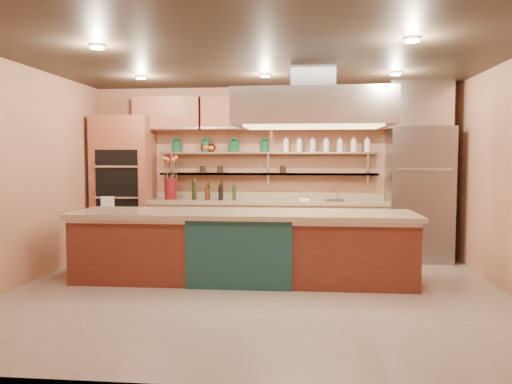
# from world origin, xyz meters

# --- Properties ---
(floor) EXTENTS (6.00, 5.00, 0.02)m
(floor) POSITION_xyz_m (0.00, 0.00, -0.01)
(floor) COLOR gray
(floor) RESTS_ON ground
(ceiling) EXTENTS (6.00, 5.00, 0.02)m
(ceiling) POSITION_xyz_m (0.00, 0.00, 2.80)
(ceiling) COLOR black
(ceiling) RESTS_ON wall_back
(wall_back) EXTENTS (6.00, 0.04, 2.80)m
(wall_back) POSITION_xyz_m (0.00, 2.50, 1.40)
(wall_back) COLOR #AF7252
(wall_back) RESTS_ON floor
(wall_front) EXTENTS (6.00, 0.04, 2.80)m
(wall_front) POSITION_xyz_m (0.00, -2.50, 1.40)
(wall_front) COLOR #AF7252
(wall_front) RESTS_ON floor
(wall_left) EXTENTS (0.04, 5.00, 2.80)m
(wall_left) POSITION_xyz_m (-3.00, 0.00, 1.40)
(wall_left) COLOR #AF7252
(wall_left) RESTS_ON floor
(oven_stack) EXTENTS (0.95, 0.64, 2.30)m
(oven_stack) POSITION_xyz_m (-2.45, 2.18, 1.15)
(oven_stack) COLOR #974F37
(oven_stack) RESTS_ON floor
(refrigerator) EXTENTS (0.95, 0.72, 2.10)m
(refrigerator) POSITION_xyz_m (2.35, 2.14, 1.05)
(refrigerator) COLOR gray
(refrigerator) RESTS_ON floor
(back_counter) EXTENTS (3.84, 0.64, 0.93)m
(back_counter) POSITION_xyz_m (-0.05, 2.20, 0.47)
(back_counter) COLOR tan
(back_counter) RESTS_ON floor
(wall_shelf_lower) EXTENTS (3.60, 0.26, 0.03)m
(wall_shelf_lower) POSITION_xyz_m (-0.05, 2.37, 1.35)
(wall_shelf_lower) COLOR silver
(wall_shelf_lower) RESTS_ON wall_back
(wall_shelf_upper) EXTENTS (3.60, 0.26, 0.03)m
(wall_shelf_upper) POSITION_xyz_m (-0.05, 2.37, 1.70)
(wall_shelf_upper) COLOR silver
(wall_shelf_upper) RESTS_ON wall_back
(upper_cabinets) EXTENTS (4.60, 0.36, 0.55)m
(upper_cabinets) POSITION_xyz_m (0.00, 2.32, 2.35)
(upper_cabinets) COLOR #974F37
(upper_cabinets) RESTS_ON wall_back
(range_hood) EXTENTS (2.00, 1.00, 0.45)m
(range_hood) POSITION_xyz_m (0.66, 0.55, 2.25)
(range_hood) COLOR silver
(range_hood) RESTS_ON ceiling
(ceiling_downlights) EXTENTS (4.00, 2.80, 0.02)m
(ceiling_downlights) POSITION_xyz_m (0.00, 0.20, 2.77)
(ceiling_downlights) COLOR #FFE5A5
(ceiling_downlights) RESTS_ON ceiling
(island) EXTENTS (4.39, 0.98, 0.91)m
(island) POSITION_xyz_m (-0.24, 0.55, 0.46)
(island) COLOR maroon
(island) RESTS_ON floor
(flower_vase) EXTENTS (0.24, 0.24, 0.35)m
(flower_vase) POSITION_xyz_m (-1.65, 2.15, 1.10)
(flower_vase) COLOR #5E0E11
(flower_vase) RESTS_ON back_counter
(oil_bottle_cluster) EXTENTS (0.79, 0.23, 0.25)m
(oil_bottle_cluster) POSITION_xyz_m (-0.91, 2.15, 1.06)
(oil_bottle_cluster) COLOR black
(oil_bottle_cluster) RESTS_ON back_counter
(kitchen_scale) EXTENTS (0.20, 0.17, 0.10)m
(kitchen_scale) POSITION_xyz_m (0.56, 2.15, 0.98)
(kitchen_scale) COLOR white
(kitchen_scale) RESTS_ON back_counter
(bar_faucet) EXTENTS (0.03, 0.03, 0.21)m
(bar_faucet) POSITION_xyz_m (1.10, 2.25, 1.04)
(bar_faucet) COLOR silver
(bar_faucet) RESTS_ON back_counter
(copper_kettle) EXTENTS (0.22, 0.22, 0.14)m
(copper_kettle) POSITION_xyz_m (-1.01, 2.37, 1.79)
(copper_kettle) COLOR #B45529
(copper_kettle) RESTS_ON wall_shelf_upper
(green_canister) EXTENTS (0.14, 0.14, 0.16)m
(green_canister) POSITION_xyz_m (-0.65, 2.37, 1.80)
(green_canister) COLOR #0E4222
(green_canister) RESTS_ON wall_shelf_upper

